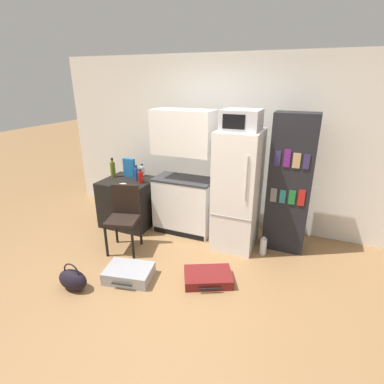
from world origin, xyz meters
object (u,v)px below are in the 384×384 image
at_px(kitchen_hutch, 184,179).
at_px(suitcase_small_flat, 129,273).
at_px(suitcase_large_flat, 208,277).
at_px(refrigerator, 237,191).
at_px(bowl, 122,185).
at_px(cereal_box, 129,168).
at_px(water_bottle_front, 263,246).
at_px(bottle_ketchup_red, 141,177).
at_px(microwave, 242,120).
at_px(bookshelf, 290,185).
at_px(handbag, 73,279).
at_px(bottle_clear_short, 142,171).
at_px(side_table, 130,202).
at_px(chair, 124,212).
at_px(bottle_blue_soda, 137,174).
at_px(bottle_olive_oil, 113,169).

relative_size(kitchen_hutch, suitcase_small_flat, 3.04).
distance_m(kitchen_hutch, suitcase_large_flat, 1.56).
distance_m(kitchen_hutch, refrigerator, 0.85).
xyz_separation_m(bowl, cereal_box, (-0.18, 0.46, 0.13)).
bearing_deg(cereal_box, kitchen_hutch, -3.25).
bearing_deg(bowl, refrigerator, 10.35).
bearing_deg(refrigerator, water_bottle_front, -17.85).
height_order(bottle_ketchup_red, bowl, bottle_ketchup_red).
xyz_separation_m(microwave, bookshelf, (0.65, 0.17, -0.83)).
distance_m(bookshelf, handbag, 2.91).
bearing_deg(bottle_clear_short, microwave, -9.12).
bearing_deg(bottle_ketchup_red, side_table, 174.84).
xyz_separation_m(chair, water_bottle_front, (1.82, 0.55, -0.41)).
bearing_deg(cereal_box, chair, -61.48).
distance_m(suitcase_large_flat, suitcase_small_flat, 0.94).
distance_m(bottle_ketchup_red, chair, 0.72).
height_order(bottle_blue_soda, handbag, bottle_blue_soda).
bearing_deg(suitcase_large_flat, kitchen_hutch, 100.36).
xyz_separation_m(microwave, bowl, (-1.67, -0.30, -1.00)).
bearing_deg(bottle_clear_short, water_bottle_front, -10.92).
bearing_deg(water_bottle_front, suitcase_small_flat, -139.85).
bearing_deg(suitcase_small_flat, handbag, -151.41).
xyz_separation_m(bookshelf, bottle_blue_soda, (-2.28, -0.15, -0.08)).
xyz_separation_m(side_table, refrigerator, (1.76, 0.03, 0.45)).
bearing_deg(bottle_olive_oil, cereal_box, 27.79).
bearing_deg(water_bottle_front, bookshelf, 54.64).
relative_size(kitchen_hutch, suitcase_large_flat, 2.80).
bearing_deg(cereal_box, bottle_blue_soda, -30.82).
bearing_deg(bookshelf, suitcase_large_flat, -121.48).
distance_m(bottle_clear_short, suitcase_small_flat, 1.89).
xyz_separation_m(bowl, chair, (0.28, -0.39, -0.22)).
relative_size(microwave, suitcase_small_flat, 0.78).
xyz_separation_m(microwave, bottle_blue_soda, (-1.62, 0.02, -0.91)).
height_order(side_table, refrigerator, refrigerator).
relative_size(cereal_box, chair, 0.33).
xyz_separation_m(cereal_box, suitcase_small_flat, (0.90, -1.45, -0.82)).
relative_size(side_table, refrigerator, 0.48).
relative_size(bottle_olive_oil, suitcase_small_flat, 0.52).
bearing_deg(side_table, bowl, -71.19).
distance_m(bottle_olive_oil, chair, 1.05).
bearing_deg(bowl, kitchen_hutch, 25.94).
distance_m(bottle_ketchup_red, bottle_olive_oil, 0.58).
height_order(bottle_clear_short, suitcase_large_flat, bottle_clear_short).
bearing_deg(suitcase_large_flat, bottle_olive_oil, 127.47).
bearing_deg(bottle_clear_short, bottle_olive_oil, -149.51).
bearing_deg(bottle_blue_soda, side_table, -161.54).
height_order(bottle_ketchup_red, suitcase_small_flat, bottle_ketchup_red).
height_order(bottle_blue_soda, suitcase_large_flat, bottle_blue_soda).
xyz_separation_m(bottle_clear_short, cereal_box, (-0.17, -0.12, 0.07)).
distance_m(cereal_box, suitcase_large_flat, 2.28).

